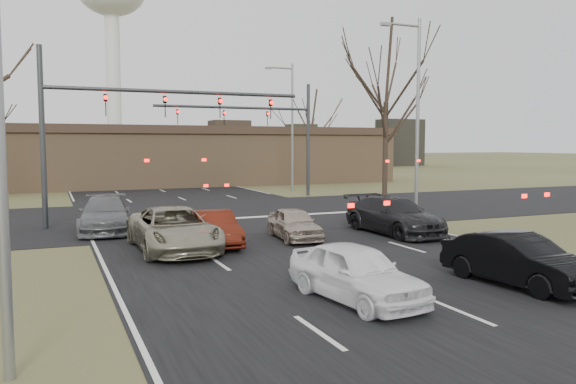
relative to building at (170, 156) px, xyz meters
name	(u,v)px	position (x,y,z in m)	size (l,w,h in m)	color
ground	(366,274)	(-2.00, -38.00, -2.67)	(360.00, 360.00, 0.00)	#4B4E2A
road_main	(119,173)	(-2.00, 22.00, -2.66)	(14.00, 300.00, 0.02)	black
road_cross	(219,214)	(-2.00, -23.00, -2.65)	(200.00, 14.00, 0.02)	black
building	(170,156)	(0.00, 0.00, 0.00)	(42.40, 10.40, 5.30)	#906F4D
water_tower	(111,2)	(4.00, 82.00, 32.80)	(15.00, 15.00, 44.50)	silver
mast_arm_near	(120,115)	(-7.23, -25.00, 2.41)	(12.12, 0.24, 8.00)	#383A3D
mast_arm_far	(272,126)	(4.18, -15.00, 2.35)	(11.12, 0.24, 8.00)	#383A3D
streetlight_left	(7,23)	(-10.82, -42.00, 2.92)	(2.34, 0.25, 10.00)	gray
streetlight_right_near	(415,107)	(6.82, -28.00, 2.92)	(2.34, 0.25, 10.00)	gray
streetlight_right_far	(290,120)	(7.32, -11.00, 2.92)	(2.34, 0.25, 10.00)	gray
tree_right_near	(387,60)	(9.00, -22.00, 6.23)	(6.90, 6.90, 11.50)	black
tree_right_far	(311,110)	(13.00, -3.00, 4.29)	(5.40, 5.40, 9.00)	black
car_silver_suv	(174,229)	(-6.35, -32.29, -1.90)	(2.55, 5.52, 1.53)	gray
car_white_sedan	(356,272)	(-3.65, -40.26, -1.97)	(1.65, 4.09, 1.39)	white
car_black_hatch	(518,260)	(1.00, -40.70, -1.97)	(1.47, 4.22, 1.39)	black
car_charcoal_sedan	(394,216)	(2.90, -32.13, -1.90)	(2.15, 5.28, 1.53)	black
car_grey_ahead	(105,214)	(-8.14, -26.79, -1.92)	(2.08, 5.13, 1.49)	slate
car_red_ahead	(214,228)	(-4.76, -31.85, -2.02)	(1.36, 3.90, 1.29)	#4F160B
car_silver_ahead	(294,224)	(-1.50, -31.74, -2.04)	(1.48, 3.67, 1.25)	#B1A18F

